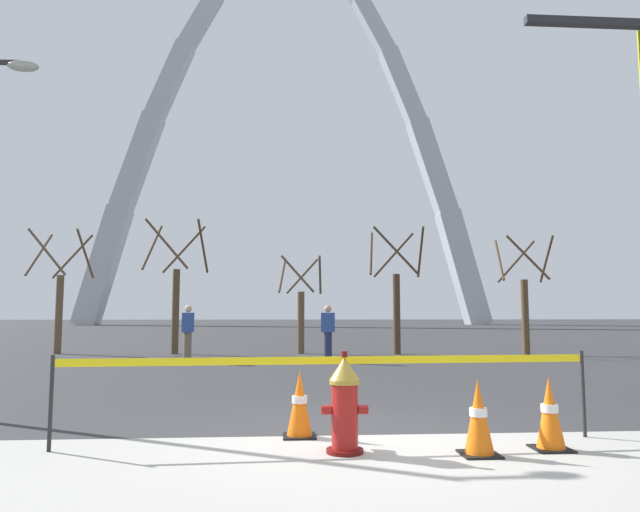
% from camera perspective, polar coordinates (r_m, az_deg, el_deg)
% --- Properties ---
extents(ground_plane, '(240.00, 240.00, 0.00)m').
position_cam_1_polar(ground_plane, '(6.59, 3.81, -17.60)').
color(ground_plane, '#333335').
extents(fire_hydrant, '(0.46, 0.48, 0.99)m').
position_cam_1_polar(fire_hydrant, '(5.85, 2.44, -14.49)').
color(fire_hydrant, '#5E0F0D').
rests_on(fire_hydrant, ground).
extents(caution_tape_barrier, '(5.66, 0.32, 0.95)m').
position_cam_1_polar(caution_tape_barrier, '(6.20, 1.18, -12.20)').
color(caution_tape_barrier, '#232326').
rests_on(caution_tape_barrier, ground).
extents(traffic_cone_by_hydrant, '(0.36, 0.36, 0.73)m').
position_cam_1_polar(traffic_cone_by_hydrant, '(6.41, 21.77, -14.30)').
color(traffic_cone_by_hydrant, black).
rests_on(traffic_cone_by_hydrant, ground).
extents(traffic_cone_mid_sidewalk, '(0.36, 0.36, 0.73)m').
position_cam_1_polar(traffic_cone_mid_sidewalk, '(5.96, 15.40, -15.19)').
color(traffic_cone_mid_sidewalk, black).
rests_on(traffic_cone_mid_sidewalk, ground).
extents(traffic_cone_curb_edge, '(0.36, 0.36, 0.73)m').
position_cam_1_polar(traffic_cone_curb_edge, '(6.58, -2.03, -14.47)').
color(traffic_cone_curb_edge, black).
rests_on(traffic_cone_curb_edge, ground).
extents(monument_arch, '(49.22, 2.64, 48.76)m').
position_cam_1_polar(monument_arch, '(71.65, -3.22, 10.42)').
color(monument_arch, '#B2B5BC').
rests_on(monument_arch, ground).
extents(tree_far_left, '(1.93, 1.94, 4.18)m').
position_cam_1_polar(tree_far_left, '(21.56, -24.36, -3.87)').
color(tree_far_left, brown).
rests_on(tree_far_left, ground).
extents(tree_left_mid, '(2.06, 2.07, 4.48)m').
position_cam_1_polar(tree_left_mid, '(20.18, -14.07, -3.72)').
color(tree_left_mid, brown).
rests_on(tree_left_mid, ground).
extents(tree_center_left, '(1.54, 1.55, 3.31)m').
position_cam_1_polar(tree_center_left, '(19.78, -1.91, -5.38)').
color(tree_center_left, brown).
rests_on(tree_center_left, ground).
extents(tree_center_right, '(1.95, 1.96, 4.23)m').
position_cam_1_polar(tree_center_right, '(19.68, 7.55, -4.14)').
color(tree_center_right, '#473323').
rests_on(tree_center_right, ground).
extents(tree_right_mid, '(1.81, 1.82, 3.91)m').
position_cam_1_polar(tree_right_mid, '(20.46, 19.56, -4.31)').
color(tree_right_mid, brown).
rests_on(tree_right_mid, ground).
extents(pedestrian_walking_left, '(0.30, 0.39, 1.59)m').
position_cam_1_polar(pedestrian_walking_left, '(16.52, -12.94, -7.44)').
color(pedestrian_walking_left, brown).
rests_on(pedestrian_walking_left, ground).
extents(pedestrian_standing_center, '(0.39, 0.32, 1.59)m').
position_cam_1_polar(pedestrian_standing_center, '(16.15, 0.79, -7.62)').
color(pedestrian_standing_center, '#232847').
rests_on(pedestrian_standing_center, ground).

